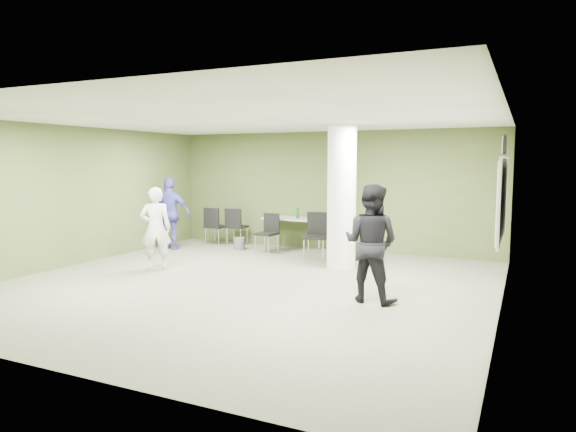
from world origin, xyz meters
The scene contains 17 objects.
floor centered at (0.00, 0.00, 0.00)m, with size 8.00×8.00×0.00m, color #555443.
ceiling centered at (0.00, 0.00, 2.80)m, with size 8.00×8.00×0.00m, color white.
wall_back centered at (0.00, 4.00, 1.40)m, with size 8.00×0.02×2.80m, color #3D5327.
wall_left centered at (-4.00, 0.00, 1.40)m, with size 0.02×8.00×2.80m, color #3D5327.
wall_right_cream centered at (4.00, 0.00, 1.40)m, with size 0.02×8.00×2.80m, color beige.
column centered at (1.00, 2.00, 1.40)m, with size 0.56×0.56×2.80m, color silver.
whiteboard centered at (3.92, 1.20, 1.50)m, with size 0.05×2.30×1.30m.
wall_clock centered at (3.92, 1.20, 2.35)m, with size 0.06×0.32×0.32m.
folding_table centered at (-0.63, 3.55, 0.71)m, with size 1.65×0.83×1.01m.
wastebasket centered at (-1.87, 2.95, 0.15)m, with size 0.25×0.25×0.29m, color #4C4C4C.
chair_back_left centered at (-2.79, 3.28, 0.55)m, with size 0.49×0.49×0.95m.
chair_back_right centered at (-2.31, 3.50, 0.54)m, with size 0.50×0.50×0.93m.
chair_table_left centered at (-1.10, 2.97, 0.52)m, with size 0.51×0.51×0.90m.
chair_table_right centered at (0.22, 2.66, 0.59)m, with size 0.57×0.57×1.00m.
woman_white centered at (-2.24, 0.38, 0.80)m, with size 0.58×0.38×1.60m, color silver.
man_black centered at (2.20, -0.15, 0.88)m, with size 0.86×0.67×1.76m, color black.
man_blue centered at (-3.40, 2.33, 0.86)m, with size 1.00×0.42×1.71m, color #3F3D99.
Camera 1 is at (4.27, -7.48, 2.08)m, focal length 32.00 mm.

